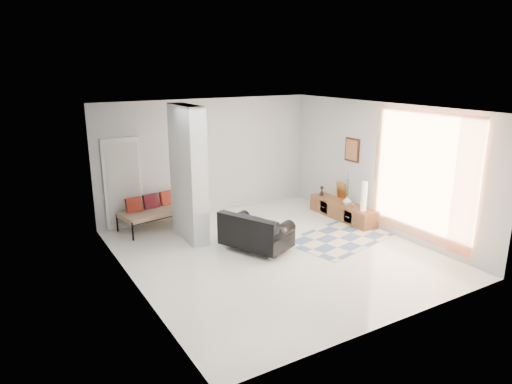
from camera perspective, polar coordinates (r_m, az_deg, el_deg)
floor at (r=9.05m, az=2.34°, el=-7.54°), size 6.00×6.00×0.00m
ceiling at (r=8.36m, az=2.56°, el=10.40°), size 6.00×6.00×0.00m
wall_back at (r=11.17m, az=-6.03°, el=4.38°), size 6.00×0.00×6.00m
wall_front at (r=6.42m, az=17.30°, el=-4.74°), size 6.00×0.00×6.00m
wall_left at (r=7.51m, az=-15.42°, el=-1.66°), size 0.00×6.00×6.00m
wall_right at (r=10.33m, az=15.34°, el=2.99°), size 0.00×6.00×6.00m
partition_column at (r=9.48m, az=-8.48°, el=2.29°), size 0.35×1.20×2.80m
hallway_door at (r=10.53m, az=-16.28°, el=1.02°), size 0.85×0.06×2.04m
curtain at (r=9.52m, az=19.97°, el=1.87°), size 0.00×2.55×2.55m
wall_art at (r=10.89m, az=11.93°, el=5.18°), size 0.04×0.45×0.55m
media_console at (r=11.11m, az=10.75°, el=-2.25°), size 0.45×1.94×0.80m
loveseat at (r=9.02m, az=-0.19°, el=-5.12°), size 1.28×1.57×0.76m
daybed at (r=10.53m, az=-11.99°, el=-2.12°), size 1.92×1.09×0.77m
area_rug at (r=9.89m, az=10.32°, el=-5.71°), size 2.41×1.87×0.01m
cylinder_lamp at (r=10.45m, az=13.36°, el=-0.52°), size 0.12×0.12×0.66m
bronze_figurine at (r=11.52m, az=8.22°, el=0.15°), size 0.13×0.13×0.24m
vase at (r=10.84m, az=11.33°, el=-1.05°), size 0.21×0.21×0.21m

